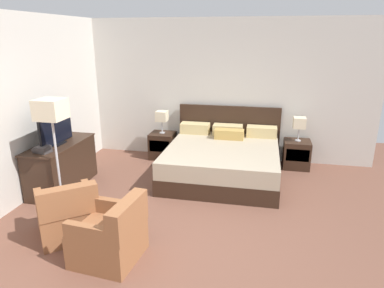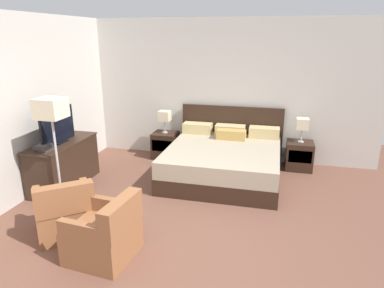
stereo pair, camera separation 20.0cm
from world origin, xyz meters
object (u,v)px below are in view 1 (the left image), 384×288
book_red_cover (43,151)px  nightstand_left (163,145)px  book_blue_cover (42,149)px  nightstand_right (296,154)px  bed (223,160)px  armchair_companion (111,237)px  tv (56,128)px  floor_lamp (52,117)px  dresser (62,165)px  table_lamp_left (162,117)px  book_small_top (42,147)px  table_lamp_right (299,123)px  armchair_by_window (68,215)px

book_red_cover → nightstand_left: bearing=61.5°
book_blue_cover → nightstand_right: bearing=29.6°
bed → armchair_companion: size_ratio=2.70×
nightstand_left → tv: (-1.20, -1.79, 0.78)m
tv → floor_lamp: 0.87m
tv → armchair_companion: 2.38m
nightstand_right → dresser: bearing=-155.7°
bed → book_blue_cover: size_ratio=9.03×
table_lamp_left → dresser: size_ratio=0.34×
book_small_top → tv: bearing=92.1°
bed → dresser: bearing=-157.8°
table_lamp_right → floor_lamp: floor_lamp is taller
floor_lamp → table_lamp_left: bearing=72.4°
table_lamp_left → dresser: (-1.21, -1.75, -0.48)m
nightstand_left → table_lamp_right: table_lamp_right is taller
floor_lamp → bed: bearing=39.7°
dresser → armchair_companion: bearing=-45.4°
nightstand_left → armchair_by_window: (-0.33, -3.04, 0.02)m
book_blue_cover → armchair_by_window: size_ratio=0.24×
armchair_companion → nightstand_left: bearing=96.8°
nightstand_right → nightstand_left: bearing=180.0°
tv → armchair_by_window: bearing=-55.3°
nightstand_right → book_red_cover: 4.48m
armchair_companion → book_small_top: bearing=143.5°
book_blue_cover → table_lamp_left: bearing=61.4°
book_red_cover → book_small_top: 0.07m
book_red_cover → armchair_companion: size_ratio=0.31×
dresser → floor_lamp: size_ratio=0.83×
nightstand_left → tv: 2.29m
tv → book_red_cover: size_ratio=3.49×
book_blue_cover → book_red_cover: bearing=-0.0°
nightstand_right → book_blue_cover: size_ratio=2.34×
book_small_top → armchair_companion: book_small_top is taller
floor_lamp → armchair_by_window: bearing=-52.1°
bed → nightstand_right: bearing=28.1°
armchair_by_window → bed: bearing=54.4°
tv → book_small_top: 0.45m
dresser → tv: 0.65m
nightstand_left → armchair_companion: armchair_companion is taller
bed → table_lamp_right: size_ratio=4.50×
armchair_by_window → nightstand_right: bearing=45.4°
table_lamp_left → book_blue_cover: size_ratio=2.01×
book_red_cover → book_blue_cover: book_blue_cover is taller
table_lamp_left → floor_lamp: floor_lamp is taller
table_lamp_left → floor_lamp: (-0.78, -2.47, 0.52)m
table_lamp_right → armchair_by_window: size_ratio=0.47×
bed → book_small_top: 2.98m
nightstand_left → book_small_top: bearing=-118.4°
tv → book_blue_cover: size_ratio=3.67×
bed → tv: (-2.54, -1.08, 0.73)m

